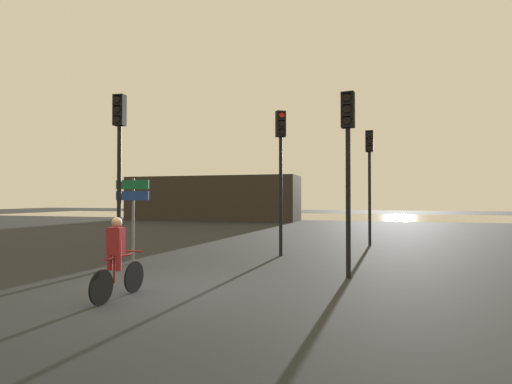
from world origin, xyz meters
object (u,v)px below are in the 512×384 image
Objects in this scene: distant_building at (212,198)px; traffic_light_center at (281,156)px; traffic_light_far_right at (369,166)px; direction_sign_post at (133,205)px; traffic_light_near_left at (119,148)px; cyclist at (117,258)px; traffic_light_near_right at (348,149)px.

traffic_light_center reaches higher than distant_building.
traffic_light_far_right is at bearing -157.19° from traffic_light_center.
distant_building is at bearing -76.79° from direction_sign_post.
traffic_light_center is 4.91m from traffic_light_far_right.
distant_building is at bearing -77.45° from traffic_light_near_left.
traffic_light_near_left is at bearing 11.51° from traffic_light_center.
traffic_light_far_right is at bearing 66.39° from cyclist.
traffic_light_center is 1.93× the size of direction_sign_post.
traffic_light_center is 1.04× the size of traffic_light_far_right.
traffic_light_center is at bearing 54.87° from traffic_light_far_right.
direction_sign_post is (7.01, -23.13, -0.18)m from distant_building.
cyclist is at bearing 120.83° from traffic_light_near_left.
traffic_light_near_left is (7.06, -23.89, 1.46)m from distant_building.
traffic_light_near_right reaches higher than direction_sign_post.
direction_sign_post is at bearing -90.28° from traffic_light_near_left.
direction_sign_post is (-6.96, -6.74, -1.55)m from traffic_light_far_right.
distant_building reaches higher than direction_sign_post.
cyclist is at bearing -71.16° from distant_building.
distant_building is at bearing -53.73° from traffic_light_near_right.
traffic_light_center is at bearing -61.52° from distant_building.
traffic_light_near_right is 2.73× the size of cyclist.
cyclist is (-4.75, -10.62, -2.52)m from traffic_light_far_right.
traffic_light_near_right is 1.79× the size of direction_sign_post.
cyclist is (9.22, -27.01, -1.16)m from distant_building.
traffic_light_near_left is 4.61m from cyclist.
traffic_light_near_left is 2.92× the size of cyclist.
traffic_light_center reaches higher than direction_sign_post.
traffic_light_near_right is at bearing 178.71° from traffic_light_near_left.
distant_building is 9.25× the size of cyclist.
traffic_light_near_left is at bearing 9.12° from traffic_light_near_right.
traffic_light_center is at bearing -148.71° from direction_sign_post.
distant_building is at bearing -47.92° from traffic_light_far_right.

